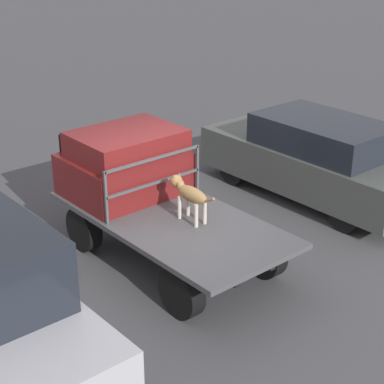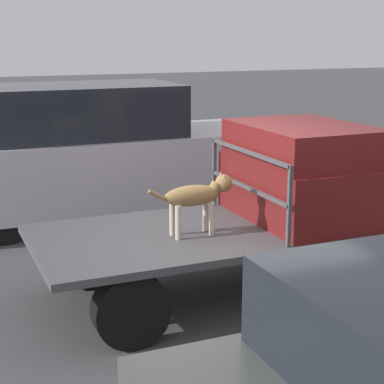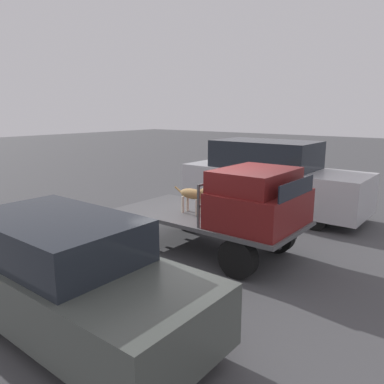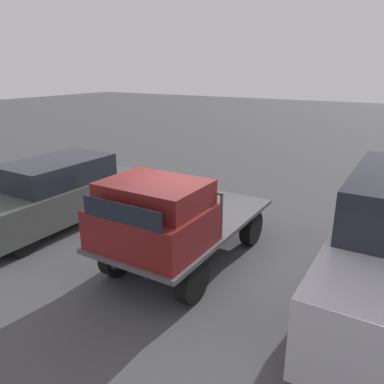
{
  "view_description": "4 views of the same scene",
  "coord_description": "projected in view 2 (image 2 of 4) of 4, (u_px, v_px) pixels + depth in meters",
  "views": [
    {
      "loc": [
        -6.96,
        5.49,
        5.07
      ],
      "look_at": [
        -0.34,
        -0.15,
        1.28
      ],
      "focal_mm": 60.0,
      "sensor_mm": 36.0,
      "label": 1
    },
    {
      "loc": [
        -2.89,
        -6.17,
        2.9
      ],
      "look_at": [
        -0.34,
        -0.15,
        1.28
      ],
      "focal_mm": 60.0,
      "sensor_mm": 36.0,
      "label": 2
    },
    {
      "loc": [
        4.53,
        -6.33,
        2.98
      ],
      "look_at": [
        -0.34,
        -0.15,
        1.28
      ],
      "focal_mm": 35.0,
      "sensor_mm": 36.0,
      "label": 3
    },
    {
      "loc": [
        5.79,
        3.54,
        3.66
      ],
      "look_at": [
        -0.34,
        -0.15,
        1.28
      ],
      "focal_mm": 35.0,
      "sensor_mm": 36.0,
      "label": 4
    }
  ],
  "objects": [
    {
      "name": "parked_pickup_far",
      "position": [
        96.0,
        154.0,
        10.19
      ],
      "size": [
        5.33,
        1.95,
        2.13
      ],
      "rotation": [
        0.0,
        0.0,
        -0.05
      ],
      "color": "black",
      "rests_on": "ground"
    },
    {
      "name": "ground_plane",
      "position": [
        214.0,
        295.0,
        7.31
      ],
      "size": [
        80.0,
        80.0,
        0.0
      ],
      "primitive_type": "plane",
      "color": "#474749"
    },
    {
      "name": "dog",
      "position": [
        199.0,
        196.0,
        6.78
      ],
      "size": [
        0.99,
        0.23,
        0.67
      ],
      "rotation": [
        0.0,
        0.0,
        0.01
      ],
      "color": "beige",
      "rests_on": "flatbed_truck"
    },
    {
      "name": "flatbed_truck",
      "position": [
        215.0,
        246.0,
        7.17
      ],
      "size": [
        4.01,
        1.94,
        0.8
      ],
      "color": "black",
      "rests_on": "ground"
    },
    {
      "name": "truck_cab",
      "position": [
        307.0,
        173.0,
        7.44
      ],
      "size": [
        1.49,
        1.82,
        1.09
      ],
      "color": "maroon",
      "rests_on": "flatbed_truck"
    },
    {
      "name": "truck_headboard",
      "position": [
        248.0,
        176.0,
        7.13
      ],
      "size": [
        0.04,
        1.82,
        0.84
      ],
      "color": "#4C4C4F",
      "rests_on": "flatbed_truck"
    }
  ]
}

